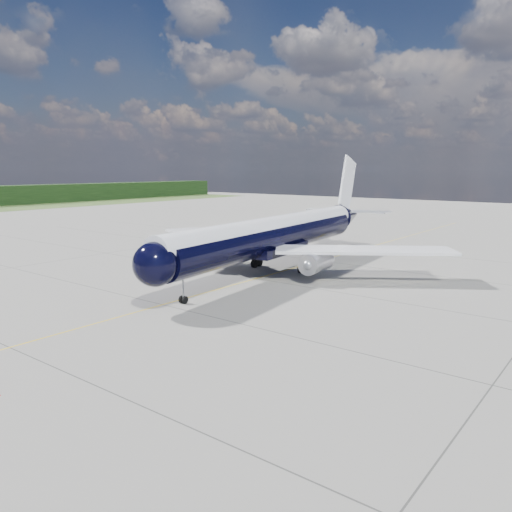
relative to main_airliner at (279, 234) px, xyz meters
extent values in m
plane|color=gray|center=(0.89, -0.92, -4.78)|extent=(320.00, 320.00, 0.00)
cube|color=#DFB70B|center=(0.89, -5.92, -4.78)|extent=(0.16, 160.00, 0.01)
cylinder|color=black|center=(0.16, -1.47, -0.21)|extent=(8.67, 41.55, 4.13)
sphere|color=black|center=(2.56, -23.10, -0.21)|extent=(4.57, 4.57, 4.13)
cone|color=black|center=(-2.66, 23.94, 0.44)|extent=(4.95, 8.03, 4.13)
cylinder|color=white|center=(0.16, -1.47, 0.82)|extent=(8.00, 43.61, 3.22)
cube|color=black|center=(2.59, -23.32, 0.39)|extent=(2.74, 1.59, 0.60)
cube|color=white|center=(-11.37, -1.11, -1.19)|extent=(21.42, 12.77, 0.35)
cube|color=white|center=(11.34, 1.41, -1.19)|extent=(20.32, 16.27, 0.35)
cube|color=black|center=(0.16, -1.47, -1.74)|extent=(5.74, 11.32, 1.09)
cylinder|color=silver|center=(-6.63, -4.42, -2.44)|extent=(2.97, 5.24, 2.44)
cylinder|color=silver|center=(7.43, -2.86, -2.44)|extent=(2.97, 5.24, 2.44)
sphere|color=gray|center=(-6.37, -6.69, -2.44)|extent=(1.32, 1.32, 1.20)
sphere|color=gray|center=(7.68, -5.13, -2.44)|extent=(1.32, 1.32, 1.20)
cube|color=white|center=(-6.65, -4.20, -1.63)|extent=(0.62, 3.49, 1.20)
cube|color=white|center=(7.41, -2.64, -1.63)|extent=(0.62, 3.49, 1.20)
cube|color=white|center=(-2.60, 23.40, 5.99)|extent=(1.11, 6.90, 9.28)
cube|color=white|center=(-2.66, 23.94, 1.31)|extent=(14.44, 5.02, 0.24)
cylinder|color=gray|center=(2.14, -19.32, -3.42)|extent=(0.22, 0.22, 2.28)
cylinder|color=black|center=(1.93, -19.34, -4.40)|extent=(0.28, 0.78, 0.76)
cylinder|color=black|center=(2.36, -19.29, -4.40)|extent=(0.28, 0.78, 0.76)
cylinder|color=gray|center=(-3.48, -0.24, -3.31)|extent=(0.31, 0.31, 2.07)
cylinder|color=gray|center=(3.44, 0.53, -3.31)|extent=(0.31, 0.31, 2.07)
cylinder|color=black|center=(-3.41, -0.83, -4.18)|extent=(0.62, 1.24, 1.20)
cylinder|color=black|center=(-3.54, 0.36, -4.18)|extent=(0.62, 1.24, 1.20)
cylinder|color=black|center=(3.51, -0.06, -4.18)|extent=(0.62, 1.24, 1.20)
cylinder|color=black|center=(3.38, 1.13, -4.18)|extent=(0.62, 1.24, 1.20)
camera|label=1|loc=(37.08, -52.55, 8.32)|focal=35.00mm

